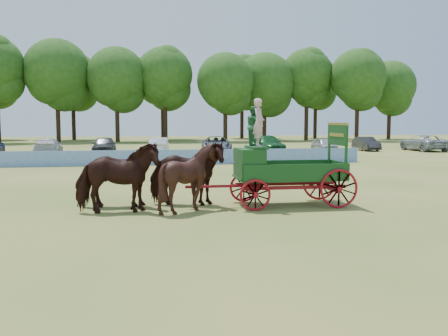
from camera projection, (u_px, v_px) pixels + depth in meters
ground at (252, 211)px, 17.04m from camera, size 160.00×160.00×0.00m
horse_lead_left at (117, 178)px, 16.50m from camera, size 2.79×1.34×2.33m
horse_lead_right at (119, 175)px, 17.58m from camera, size 2.78×1.31×2.33m
horse_wheel_left at (189, 177)px, 16.90m from camera, size 2.26×2.05×2.33m
horse_wheel_right at (186, 174)px, 17.98m from camera, size 2.94×1.75×2.33m
farm_dray at (270, 161)px, 17.90m from camera, size 6.00×2.00×3.83m
sponsor_banner at (180, 157)px, 34.49m from camera, size 26.00×0.08×1.05m
parked_cars at (213, 145)px, 46.38m from camera, size 58.22×6.81×1.64m
treeline at (135, 77)px, 73.38m from camera, size 87.67×21.00×14.62m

